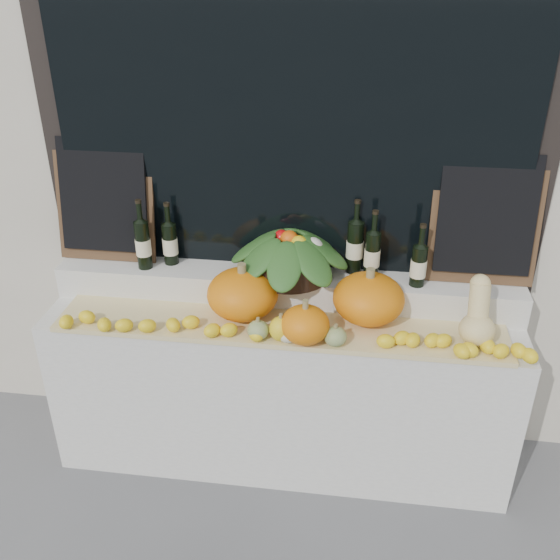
% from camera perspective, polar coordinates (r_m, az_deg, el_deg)
% --- Properties ---
extents(display_sill, '(2.30, 0.55, 0.88)m').
position_cam_1_polar(display_sill, '(3.28, 0.18, -9.85)').
color(display_sill, silver).
rests_on(display_sill, ground).
extents(rear_tier, '(2.30, 0.25, 0.16)m').
position_cam_1_polar(rear_tier, '(3.11, 0.56, -0.62)').
color(rear_tier, silver).
rests_on(rear_tier, display_sill).
extents(straw_bedding, '(2.10, 0.32, 0.02)m').
position_cam_1_polar(straw_bedding, '(2.91, -0.13, -4.40)').
color(straw_bedding, tan).
rests_on(straw_bedding, display_sill).
extents(pumpkin_left, '(0.40, 0.40, 0.23)m').
position_cam_1_polar(pumpkin_left, '(2.93, -3.44, -1.28)').
color(pumpkin_left, orange).
rests_on(pumpkin_left, straw_bedding).
extents(pumpkin_right, '(0.44, 0.44, 0.23)m').
position_cam_1_polar(pumpkin_right, '(2.92, 8.10, -1.70)').
color(pumpkin_right, orange).
rests_on(pumpkin_right, straw_bedding).
extents(pumpkin_center, '(0.26, 0.26, 0.17)m').
position_cam_1_polar(pumpkin_center, '(2.76, 2.30, -4.10)').
color(pumpkin_center, orange).
rests_on(pumpkin_center, straw_bedding).
extents(butternut_squash, '(0.16, 0.21, 0.30)m').
position_cam_1_polar(butternut_squash, '(2.88, 17.64, -3.28)').
color(butternut_squash, '#E6CD87').
rests_on(butternut_squash, straw_bedding).
extents(decorative_gourds, '(0.45, 0.11, 0.14)m').
position_cam_1_polar(decorative_gourds, '(2.78, 1.48, -4.80)').
color(decorative_gourds, '#35621D').
rests_on(decorative_gourds, straw_bedding).
extents(lemon_heap, '(2.20, 0.16, 0.06)m').
position_cam_1_polar(lemon_heap, '(2.80, -0.44, -4.85)').
color(lemon_heap, yellow).
rests_on(lemon_heap, straw_bedding).
extents(produce_bowl, '(0.62, 0.62, 0.24)m').
position_cam_1_polar(produce_bowl, '(3.01, 0.84, 2.48)').
color(produce_bowl, black).
rests_on(produce_bowl, rear_tier).
extents(wine_bottle_far_left, '(0.08, 0.08, 0.36)m').
position_cam_1_polar(wine_bottle_far_left, '(3.14, -12.41, 3.23)').
color(wine_bottle_far_left, black).
rests_on(wine_bottle_far_left, rear_tier).
extents(wine_bottle_near_left, '(0.08, 0.08, 0.33)m').
position_cam_1_polar(wine_bottle_near_left, '(3.17, -10.02, 3.35)').
color(wine_bottle_near_left, black).
rests_on(wine_bottle_near_left, rear_tier).
extents(wine_bottle_tall, '(0.08, 0.08, 0.37)m').
position_cam_1_polar(wine_bottle_tall, '(3.05, 6.86, 3.08)').
color(wine_bottle_tall, black).
rests_on(wine_bottle_tall, rear_tier).
extents(wine_bottle_near_right, '(0.08, 0.08, 0.35)m').
position_cam_1_polar(wine_bottle_near_right, '(3.01, 8.43, 2.31)').
color(wine_bottle_near_right, black).
rests_on(wine_bottle_near_right, rear_tier).
extents(wine_bottle_far_right, '(0.08, 0.08, 0.31)m').
position_cam_1_polar(wine_bottle_far_right, '(2.99, 12.55, 1.34)').
color(wine_bottle_far_right, black).
rests_on(wine_bottle_far_right, rear_tier).
extents(chalkboard_left, '(0.50, 0.14, 0.61)m').
position_cam_1_polar(chalkboard_left, '(3.23, -15.80, 7.24)').
color(chalkboard_left, '#4C331E').
rests_on(chalkboard_left, rear_tier).
extents(chalkboard_right, '(0.50, 0.14, 0.61)m').
position_cam_1_polar(chalkboard_right, '(3.03, 18.34, 5.46)').
color(chalkboard_right, '#4C331E').
rests_on(chalkboard_right, rear_tier).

